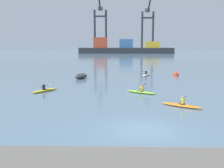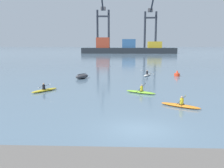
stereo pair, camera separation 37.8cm
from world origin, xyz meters
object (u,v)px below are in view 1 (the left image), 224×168
Objects in this scene: gantry_crane_west at (100,24)px; channel_buoy at (176,74)px; capsized_dinghy at (81,76)px; kayak_lime at (141,92)px; container_barge at (125,48)px; gantry_crane_west_mid at (148,25)px; kayak_white at (146,75)px; kayak_yellow at (44,90)px; kayak_orange at (182,105)px.

channel_buoy is at bearing -79.39° from gantry_crane_west.
kayak_lime is at bearing -53.21° from capsized_dinghy.
gantry_crane_west_mid is (13.81, 14.46, 13.51)m from container_barge.
kayak_lime is (-14.74, -123.53, -16.02)m from gantry_crane_west_mid.
kayak_white is 14.58m from kayak_lime.
gantry_crane_west is 112.85m from capsized_dinghy.
capsized_dinghy is 15.35m from channel_buoy.
kayak_white is (1.21, -94.65, -2.50)m from container_barge.
channel_buoy is 0.30× the size of kayak_white.
kayak_white is 18.74m from kayak_yellow.
gantry_crane_west_mid reaches higher than kayak_orange.
gantry_crane_west is at bearing 137.27° from container_barge.
container_barge reaches higher than kayak_lime.
container_barge is 114.75m from kayak_orange.
channel_buoy is 0.32× the size of kayak_yellow.
kayak_yellow is (-25.27, -122.92, -16.02)m from gantry_crane_west_mid.
gantry_crane_west reaches higher than kayak_lime.
kayak_lime reaches higher than kayak_white.
gantry_crane_west reaches higher than kayak_orange.
kayak_orange is 14.78m from kayak_yellow.
kayak_yellow reaches higher than kayak_white.
gantry_crane_west is at bearing 91.31° from kayak_yellow.
container_barge reaches higher than kayak_yellow.
container_barge is at bearing 84.80° from capsized_dinghy.
kayak_yellow is (-12.67, -13.81, 0.00)m from kayak_white.
gantry_crane_west_mid reaches higher than kayak_white.
container_barge is at bearing 93.62° from channel_buoy.
channel_buoy is at bearing -2.37° from kayak_white.
kayak_yellow reaches higher than capsized_dinghy.
container_barge is 95.07m from channel_buoy.
capsized_dinghy is 13.38m from kayak_lime.
kayak_orange is 6.32m from kayak_lime.
gantry_crane_west_mid is 9.09× the size of kayak_white.
container_barge is at bearing -42.73° from gantry_crane_west.
container_barge is 109.11m from kayak_lime.
capsized_dinghy is at bearing -95.20° from container_barge.
gantry_crane_west_mid is at bearing 84.75° from kayak_orange.
kayak_white is (10.15, 3.71, -0.18)m from capsized_dinghy.
kayak_white is (15.45, -107.81, -16.69)m from gantry_crane_west.
capsized_dinghy is at bearing -101.40° from gantry_crane_west_mid.
container_barge is 1.51× the size of gantry_crane_west.
kayak_yellow is at bearing 154.99° from kayak_orange.
gantry_crane_west reaches higher than kayak_white.
kayak_orange is at bearing -56.38° from capsized_dinghy.
channel_buoy is 22.14m from kayak_yellow.
channel_buoy is at bearing 37.94° from kayak_yellow.
gantry_crane_west is 122.79m from kayak_yellow.
container_barge is at bearing 89.51° from kayak_lime.
channel_buoy reaches higher than kayak_white.
capsized_dinghy is (-8.94, -98.36, -2.33)m from container_barge.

